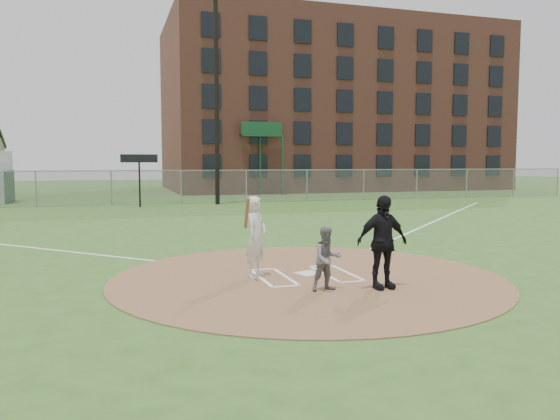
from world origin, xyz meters
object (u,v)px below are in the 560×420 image
object	(u,v)px
catcher	(327,259)
batter_at_plate	(256,237)
umpire	(382,242)
home_plate	(309,274)

from	to	relation	value
catcher	batter_at_plate	distance (m)	1.90
umpire	home_plate	bearing A→B (deg)	115.96
batter_at_plate	umpire	bearing A→B (deg)	-39.96
umpire	batter_at_plate	world-z (taller)	umpire
catcher	home_plate	bearing A→B (deg)	77.91
umpire	batter_at_plate	distance (m)	2.71
home_plate	catcher	world-z (taller)	catcher
catcher	umpire	distance (m)	1.14
batter_at_plate	catcher	bearing A→B (deg)	-58.33
home_plate	batter_at_plate	size ratio (longest dim) A/B	0.28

